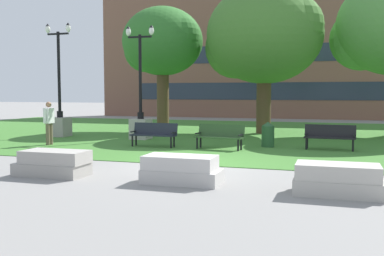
# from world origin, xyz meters

# --- Properties ---
(ground_plane) EXTENTS (140.00, 140.00, 0.00)m
(ground_plane) POSITION_xyz_m (0.00, 0.00, 0.00)
(ground_plane) COLOR gray
(grass_lawn) EXTENTS (40.00, 20.00, 0.02)m
(grass_lawn) POSITION_xyz_m (0.00, 10.00, 0.01)
(grass_lawn) COLOR #3D752D
(grass_lawn) RESTS_ON ground
(concrete_block_center) EXTENTS (1.83, 0.90, 0.64)m
(concrete_block_center) POSITION_xyz_m (-2.83, -2.53, 0.31)
(concrete_block_center) COLOR #9E9991
(concrete_block_center) RESTS_ON ground
(concrete_block_left) EXTENTS (1.80, 0.90, 0.64)m
(concrete_block_left) POSITION_xyz_m (0.55, -2.44, 0.31)
(concrete_block_left) COLOR #BCB7B2
(concrete_block_left) RESTS_ON ground
(concrete_block_right) EXTENTS (1.80, 0.90, 0.64)m
(concrete_block_right) POSITION_xyz_m (4.01, -2.61, 0.31)
(concrete_block_right) COLOR #B2ADA3
(concrete_block_right) RESTS_ON ground
(park_bench_near_left) EXTENTS (1.81, 0.58, 0.90)m
(park_bench_near_left) POSITION_xyz_m (-2.69, 3.79, 0.54)
(park_bench_near_left) COLOR #1E232D
(park_bench_near_left) RESTS_ON grass_lawn
(park_bench_far_left) EXTENTS (1.82, 0.60, 0.90)m
(park_bench_far_left) POSITION_xyz_m (3.76, 4.81, 0.54)
(park_bench_far_left) COLOR black
(park_bench_far_left) RESTS_ON grass_lawn
(park_bench_far_right) EXTENTS (1.85, 0.76, 0.90)m
(park_bench_far_right) POSITION_xyz_m (-0.08, 3.77, 0.54)
(park_bench_far_right) COLOR #284723
(park_bench_far_right) RESTS_ON grass_lawn
(lamp_post_left) EXTENTS (1.32, 0.80, 5.01)m
(lamp_post_left) POSITION_xyz_m (-4.32, 6.16, 1.04)
(lamp_post_left) COLOR #ADA89E
(lamp_post_left) RESTS_ON grass_lawn
(lamp_post_center) EXTENTS (1.32, 0.80, 5.29)m
(lamp_post_center) POSITION_xyz_m (-8.44, 6.11, 1.09)
(lamp_post_center) COLOR gray
(lamp_post_center) RESTS_ON grass_lawn
(tree_far_right) EXTENTS (6.10, 5.81, 7.45)m
(tree_far_right) POSITION_xyz_m (0.40, 10.69, 4.92)
(tree_far_right) COLOR #4C3823
(tree_far_right) RESTS_ON grass_lawn
(tree_near_left) EXTENTS (4.56, 4.35, 6.68)m
(tree_near_left) POSITION_xyz_m (-5.08, 10.73, 4.76)
(tree_near_left) COLOR #4C3823
(tree_near_left) RESTS_ON grass_lawn
(trash_bin) EXTENTS (0.49, 0.49, 0.96)m
(trash_bin) POSITION_xyz_m (1.50, 4.97, 0.50)
(trash_bin) COLOR #234C28
(trash_bin) RESTS_ON grass_lawn
(person_bystander_near_lawn) EXTENTS (0.25, 0.62, 1.71)m
(person_bystander_near_lawn) POSITION_xyz_m (-6.87, 3.03, 0.98)
(person_bystander_near_lawn) COLOR brown
(person_bystander_near_lawn) RESTS_ON grass_lawn
(building_facade_distant) EXTENTS (29.19, 1.03, 10.29)m
(building_facade_distant) POSITION_xyz_m (-1.26, 24.50, 5.14)
(building_facade_distant) COLOR brown
(building_facade_distant) RESTS_ON ground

